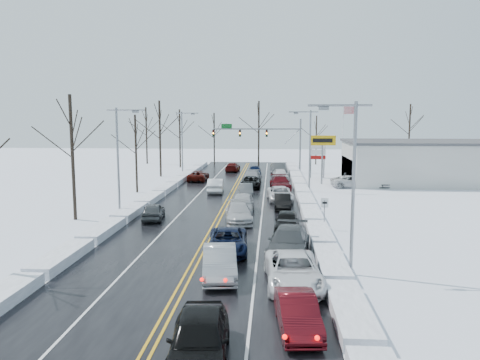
# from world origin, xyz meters

# --- Properties ---
(ground) EXTENTS (160.00, 160.00, 0.00)m
(ground) POSITION_xyz_m (0.00, 0.00, 0.00)
(ground) COLOR silver
(ground) RESTS_ON ground
(road_surface) EXTENTS (14.00, 84.00, 0.01)m
(road_surface) POSITION_xyz_m (0.00, 2.00, 0.01)
(road_surface) COLOR black
(road_surface) RESTS_ON ground
(snow_bank_left) EXTENTS (1.52, 72.00, 0.60)m
(snow_bank_left) POSITION_xyz_m (-7.60, 2.00, 0.00)
(snow_bank_left) COLOR white
(snow_bank_left) RESTS_ON ground
(snow_bank_right) EXTENTS (1.52, 72.00, 0.60)m
(snow_bank_right) POSITION_xyz_m (7.60, 2.00, 0.00)
(snow_bank_right) COLOR white
(snow_bank_right) RESTS_ON ground
(traffic_signal_mast) EXTENTS (13.28, 0.39, 8.00)m
(traffic_signal_mast) POSITION_xyz_m (3.45, 27.99, 5.48)
(traffic_signal_mast) COLOR slate
(traffic_signal_mast) RESTS_ON ground
(tires_plus_sign) EXTENTS (3.20, 0.34, 6.00)m
(tires_plus_sign) POSITION_xyz_m (10.50, 15.99, 4.99)
(tires_plus_sign) COLOR slate
(tires_plus_sign) RESTS_ON ground
(used_vehicles_sign) EXTENTS (2.20, 0.22, 4.65)m
(used_vehicles_sign) POSITION_xyz_m (10.50, 22.00, 3.32)
(used_vehicles_sign) COLOR slate
(used_vehicles_sign) RESTS_ON ground
(speed_limit_sign) EXTENTS (0.55, 0.09, 2.35)m
(speed_limit_sign) POSITION_xyz_m (8.20, -8.00, 1.63)
(speed_limit_sign) COLOR slate
(speed_limit_sign) RESTS_ON ground
(flagpole) EXTENTS (1.87, 1.20, 10.00)m
(flagpole) POSITION_xyz_m (15.17, 30.00, 5.93)
(flagpole) COLOR silver
(flagpole) RESTS_ON ground
(dealership_building) EXTENTS (20.40, 12.40, 5.30)m
(dealership_building) POSITION_xyz_m (23.98, 18.00, 2.66)
(dealership_building) COLOR beige
(dealership_building) RESTS_ON ground
(streetlight_se) EXTENTS (3.20, 0.25, 9.00)m
(streetlight_se) POSITION_xyz_m (8.30, -18.00, 5.31)
(streetlight_se) COLOR slate
(streetlight_se) RESTS_ON ground
(streetlight_ne) EXTENTS (3.20, 0.25, 9.00)m
(streetlight_ne) POSITION_xyz_m (8.30, 10.00, 5.31)
(streetlight_ne) COLOR slate
(streetlight_ne) RESTS_ON ground
(streetlight_sw) EXTENTS (3.20, 0.25, 9.00)m
(streetlight_sw) POSITION_xyz_m (-8.30, -4.00, 5.31)
(streetlight_sw) COLOR slate
(streetlight_sw) RESTS_ON ground
(streetlight_nw) EXTENTS (3.20, 0.25, 9.00)m
(streetlight_nw) POSITION_xyz_m (-8.30, 24.00, 5.31)
(streetlight_nw) COLOR slate
(streetlight_nw) RESTS_ON ground
(tree_left_b) EXTENTS (4.00, 4.00, 10.00)m
(tree_left_b) POSITION_xyz_m (-11.50, -6.00, 6.99)
(tree_left_b) COLOR #2D231C
(tree_left_b) RESTS_ON ground
(tree_left_c) EXTENTS (3.40, 3.40, 8.50)m
(tree_left_c) POSITION_xyz_m (-10.50, 8.00, 5.94)
(tree_left_c) COLOR #2D231C
(tree_left_c) RESTS_ON ground
(tree_left_d) EXTENTS (4.20, 4.20, 10.50)m
(tree_left_d) POSITION_xyz_m (-11.20, 22.00, 7.33)
(tree_left_d) COLOR #2D231C
(tree_left_d) RESTS_ON ground
(tree_left_e) EXTENTS (3.80, 3.80, 9.50)m
(tree_left_e) POSITION_xyz_m (-10.80, 34.00, 6.64)
(tree_left_e) COLOR #2D231C
(tree_left_e) RESTS_ON ground
(tree_far_a) EXTENTS (4.00, 4.00, 10.00)m
(tree_far_a) POSITION_xyz_m (-18.00, 40.00, 6.99)
(tree_far_a) COLOR #2D231C
(tree_far_a) RESTS_ON ground
(tree_far_b) EXTENTS (3.60, 3.60, 9.00)m
(tree_far_b) POSITION_xyz_m (-6.00, 41.00, 6.29)
(tree_far_b) COLOR #2D231C
(tree_far_b) RESTS_ON ground
(tree_far_c) EXTENTS (4.40, 4.40, 11.00)m
(tree_far_c) POSITION_xyz_m (2.00, 39.00, 7.68)
(tree_far_c) COLOR #2D231C
(tree_far_c) RESTS_ON ground
(tree_far_d) EXTENTS (3.40, 3.40, 8.50)m
(tree_far_d) POSITION_xyz_m (12.00, 40.50, 5.94)
(tree_far_d) COLOR #2D231C
(tree_far_d) RESTS_ON ground
(tree_far_e) EXTENTS (4.20, 4.20, 10.50)m
(tree_far_e) POSITION_xyz_m (28.00, 41.00, 7.33)
(tree_far_e) COLOR #2D231C
(tree_far_e) RESTS_ON ground
(queued_car_1) EXTENTS (2.27, 5.00, 1.59)m
(queued_car_1) POSITION_xyz_m (1.68, -18.88, 0.00)
(queued_car_1) COLOR #929499
(queued_car_1) RESTS_ON ground
(queued_car_2) EXTENTS (2.66, 5.23, 1.42)m
(queued_car_2) POSITION_xyz_m (1.68, -14.38, 0.00)
(queued_car_2) COLOR black
(queued_car_2) RESTS_ON ground
(queued_car_3) EXTENTS (2.65, 5.26, 1.47)m
(queued_car_3) POSITION_xyz_m (1.74, -5.99, 0.00)
(queued_car_3) COLOR #BDBDBF
(queued_car_3) RESTS_ON ground
(queued_car_4) EXTENTS (2.01, 4.98, 1.70)m
(queued_car_4) POSITION_xyz_m (1.81, -2.50, 0.00)
(queued_car_4) COLOR #BABABC
(queued_car_4) RESTS_ON ground
(queued_car_5) EXTENTS (1.78, 4.13, 1.32)m
(queued_car_5) POSITION_xyz_m (1.62, 6.09, 0.00)
(queued_car_5) COLOR #444749
(queued_car_5) RESTS_ON ground
(queued_car_6) EXTENTS (2.25, 4.83, 1.34)m
(queued_car_6) POSITION_xyz_m (1.85, 12.09, 0.00)
(queued_car_6) COLOR black
(queued_car_6) RESTS_ON ground
(queued_car_7) EXTENTS (2.51, 5.22, 1.47)m
(queued_car_7) POSITION_xyz_m (1.83, 16.62, 0.00)
(queued_car_7) COLOR #96999D
(queued_car_7) RESTS_ON ground
(queued_car_8) EXTENTS (1.99, 4.51, 1.51)m
(queued_car_8) POSITION_xyz_m (1.92, 23.34, 0.00)
(queued_car_8) COLOR black
(queued_car_8) RESTS_ON ground
(queued_car_9) EXTENTS (1.86, 4.33, 1.39)m
(queued_car_9) POSITION_xyz_m (5.36, -24.68, 0.00)
(queued_car_9) COLOR #4C0A10
(queued_car_9) RESTS_ON ground
(queued_car_10) EXTENTS (2.94, 5.81, 1.57)m
(queued_car_10) POSITION_xyz_m (5.40, -19.91, 0.00)
(queued_car_10) COLOR white
(queued_car_10) RESTS_ON ground
(queued_car_11) EXTENTS (3.03, 5.98, 1.67)m
(queued_car_11) POSITION_xyz_m (5.35, -14.84, 0.00)
(queued_car_11) COLOR #3C3F41
(queued_car_11) RESTS_ON ground
(queued_car_12) EXTENTS (2.00, 4.42, 1.47)m
(queued_car_12) POSITION_xyz_m (5.44, -8.73, 0.00)
(queued_car_12) COLOR black
(queued_car_12) RESTS_ON ground
(queued_car_13) EXTENTS (1.49, 4.16, 1.36)m
(queued_car_13) POSITION_xyz_m (5.29, -0.46, 0.00)
(queued_car_13) COLOR black
(queued_car_13) RESTS_ON ground
(queued_car_14) EXTENTS (2.75, 5.26, 1.41)m
(queued_car_14) POSITION_xyz_m (5.15, 3.70, 0.00)
(queued_car_14) COLOR white
(queued_car_14) RESTS_ON ground
(queued_car_15) EXTENTS (2.58, 5.57, 1.57)m
(queued_car_15) POSITION_xyz_m (5.29, 10.84, 0.00)
(queued_car_15) COLOR #4A090F
(queued_car_15) RESTS_ON ground
(queued_car_16) EXTENTS (2.24, 4.67, 1.54)m
(queued_car_16) POSITION_xyz_m (5.44, 18.89, 0.00)
(queued_car_16) COLOR silver
(queued_car_16) RESTS_ON ground
(queued_car_17) EXTENTS (2.49, 5.34, 1.69)m
(queued_car_17) POSITION_xyz_m (5.24, 24.92, 0.00)
(queued_car_17) COLOR #3C3F41
(queued_car_17) RESTS_ON ground
(oncoming_car_0) EXTENTS (1.95, 4.82, 1.56)m
(oncoming_car_0) POSITION_xyz_m (-1.83, 8.45, 0.00)
(oncoming_car_0) COLOR white
(oncoming_car_0) RESTS_ON ground
(oncoming_car_1) EXTENTS (2.42, 4.95, 1.35)m
(oncoming_car_1) POSITION_xyz_m (-5.20, 17.71, 0.00)
(oncoming_car_1) COLOR #480F09
(oncoming_car_1) RESTS_ON ground
(oncoming_car_2) EXTENTS (2.14, 4.79, 1.36)m
(oncoming_car_2) POSITION_xyz_m (-1.68, 28.83, 0.00)
(oncoming_car_2) COLOR #4A0A09
(oncoming_car_2) RESTS_ON ground
(oncoming_car_3) EXTENTS (2.13, 4.21, 1.37)m
(oncoming_car_3) POSITION_xyz_m (-5.20, -5.57, 0.00)
(oncoming_car_3) COLOR #44474A
(oncoming_car_3) RESTS_ON ground
(parked_car_0) EXTENTS (5.33, 2.92, 1.41)m
(parked_car_0) POSITION_xyz_m (13.84, 13.27, 0.00)
(parked_car_0) COLOR silver
(parked_car_0) RESTS_ON ground
(parked_car_1) EXTENTS (2.87, 5.79, 1.62)m
(parked_car_1) POSITION_xyz_m (17.15, 14.68, 0.00)
(parked_car_1) COLOR #3A3C3F
(parked_car_1) RESTS_ON ground
(parked_car_2) EXTENTS (2.31, 5.10, 1.70)m
(parked_car_2) POSITION_xyz_m (14.93, 21.42, 0.00)
(parked_car_2) COLOR black
(parked_car_2) RESTS_ON ground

